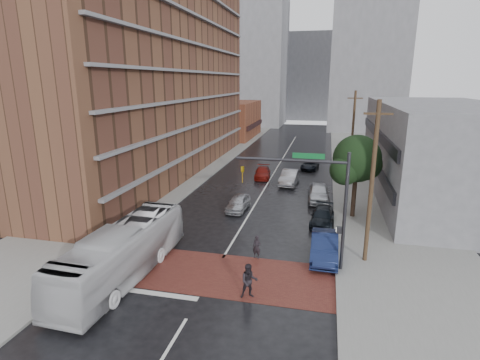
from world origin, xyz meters
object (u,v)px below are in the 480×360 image
Objects in this scene: car_travel_c at (263,173)px; car_parked_mid at (322,217)px; car_travel_b at (290,177)px; car_parked_near at (324,247)px; transit_bus at (123,252)px; car_travel_a at (238,203)px; car_parked_far at (319,192)px; pedestrian_a at (257,247)px; pedestrian_b at (249,281)px; suv_travel at (310,165)px.

car_travel_c reaches higher than car_parked_mid.
car_parked_near is at bearing -73.13° from car_travel_b.
transit_bus is 13.28m from car_travel_a.
car_parked_near is 12.02m from car_parked_far.
pedestrian_a is 13.47m from car_parked_far.
suv_travel is at bearing 68.34° from pedestrian_b.
pedestrian_b is 22.71m from car_travel_b.
car_travel_c is 15.07m from car_parked_mid.
car_travel_a is 0.82× the size of car_parked_near.
car_parked_far is (-0.45, 6.00, 0.21)m from car_parked_mid.
car_parked_far is at bearing 86.66° from pedestrian_a.
car_parked_mid is (-0.23, 6.00, -0.17)m from car_parked_near.
car_travel_b is at bearing 102.60° from car_parked_near.
pedestrian_a is 20.55m from car_travel_c.
car_parked_mid is (3.96, 7.00, -0.15)m from pedestrian_a.
car_parked_mid is at bearing -88.39° from car_parked_far.
pedestrian_b is at bearing -72.74° from pedestrian_a.
transit_bus is 15.57m from car_parked_mid.
transit_bus is at bearing -131.15° from car_parked_mid.
suv_travel is at bearing 97.22° from pedestrian_a.
transit_bus reaches higher than car_travel_c.
transit_bus is at bearing -105.59° from car_travel_c.
transit_bus reaches higher than car_parked_far.
pedestrian_b is 13.72m from car_travel_a.
car_travel_a is at bearing -97.27° from car_travel_c.
car_travel_a is at bearing 87.06° from pedestrian_b.
pedestrian_a reaches higher than car_parked_mid.
car_travel_c reaches higher than suv_travel.
suv_travel is (5.18, 5.84, -0.05)m from car_travel_c.
car_travel_c is at bearing 79.52° from pedestrian_b.
car_travel_c is at bearing 110.45° from pedestrian_a.
car_travel_b is (7.27, 22.21, -0.75)m from transit_bus.
car_parked_near is at bearing -75.76° from car_travel_c.
car_parked_near reaches higher than car_travel_a.
suv_travel is at bearing 99.40° from car_parked_mid.
car_travel_b is (-0.18, 22.71, -0.16)m from pedestrian_b.
car_parked_far reaches higher than suv_travel.
car_parked_mid is at bearing -77.53° from suv_travel.
car_parked_near is (7.46, -7.71, 0.12)m from car_travel_a.
car_parked_near is at bearing -43.43° from car_travel_a.
pedestrian_b reaches higher than pedestrian_a.
car_travel_a is 0.81× the size of car_parked_far.
pedestrian_b reaches higher than car_travel_a.
car_travel_b reaches higher than car_travel_a.
transit_bus reaches higher than car_parked_mid.
suv_travel is 0.98× the size of car_parked_mid.
car_travel_a is 8.02m from car_parked_far.
car_travel_b is at bearing 119.32° from car_parked_far.
car_parked_near is (2.11, -25.15, 0.21)m from suv_travel.
car_travel_c is (-3.35, 2.10, -0.17)m from car_travel_b.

